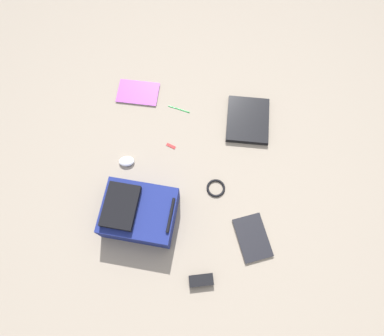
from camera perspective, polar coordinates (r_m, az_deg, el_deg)
The scene contains 10 objects.
ground_plane at distance 2.09m, azimuth 0.95°, elevation -1.02°, with size 4.10×4.10×0.00m, color gray.
backpack at distance 1.96m, azimuth -8.83°, elevation -7.22°, with size 0.32×0.40×0.20m.
laptop at distance 2.25m, azimuth 9.17°, elevation 7.80°, with size 0.34×0.28×0.03m.
book_manual at distance 2.36m, azimuth -8.85°, elevation 12.14°, with size 0.18×0.27×0.01m.
book_comic at distance 2.02m, azimuth 9.90°, elevation -11.22°, with size 0.30×0.26×0.02m.
computer_mouse at distance 2.14m, azimuth -10.70°, elevation 1.09°, with size 0.07×0.09×0.03m, color silver.
cable_coil at distance 2.06m, azimuth 3.94°, elevation -3.32°, with size 0.11×0.11×0.01m, color black.
power_brick at distance 1.96m, azimuth 1.52°, elevation -17.96°, with size 0.06×0.13×0.04m, color black.
pen_black at distance 2.27m, azimuth -2.15°, elevation 9.67°, with size 0.01×0.01×0.14m, color #198C33.
usb_stick at distance 2.16m, azimuth -3.49°, elevation 3.65°, with size 0.02×0.06×0.01m, color #B21919.
Camera 1 is at (0.67, 0.08, 1.98)m, focal length 32.47 mm.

